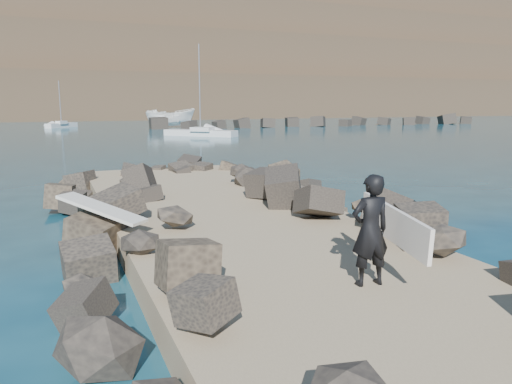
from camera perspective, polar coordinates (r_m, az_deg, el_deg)
ground at (r=12.60m, az=-1.73°, el=-5.98°), size 800.00×800.00×0.00m
jetty at (r=10.74m, az=2.04°, el=-7.19°), size 6.00×26.00×0.60m
riprap_left at (r=10.37m, az=-14.02°, el=-6.98°), size 2.60×22.00×1.00m
riprap_right at (r=12.52m, az=13.30°, el=-3.99°), size 2.60×22.00×1.00m
breakwater_secondary at (r=77.12m, az=8.39°, el=7.90°), size 52.00×4.00×1.20m
headland at (r=172.38m, az=-18.03°, el=13.84°), size 360.00×140.00×32.00m
surfboard_resting at (r=11.79m, az=-17.23°, el=-2.38°), size 1.91×1.96×0.07m
boat_imported at (r=73.70m, az=-9.74°, el=8.35°), size 7.47×4.40×2.71m
surfer_with_board at (r=8.18m, az=13.29°, el=-4.20°), size 1.02×2.22×1.81m
radome at (r=217.13m, az=16.91°, el=20.11°), size 11.48×11.48×18.17m
sailboat_c at (r=53.81m, az=-6.35°, el=6.74°), size 6.95×7.02×9.66m
sailboat_f at (r=112.63m, az=-0.19°, el=8.56°), size 3.48×4.80×6.19m
sailboat_b at (r=76.98m, az=-21.34°, el=7.13°), size 4.51×4.82×6.71m
headland_buildings at (r=167.67m, az=-15.69°, el=20.27°), size 137.50×30.50×5.00m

